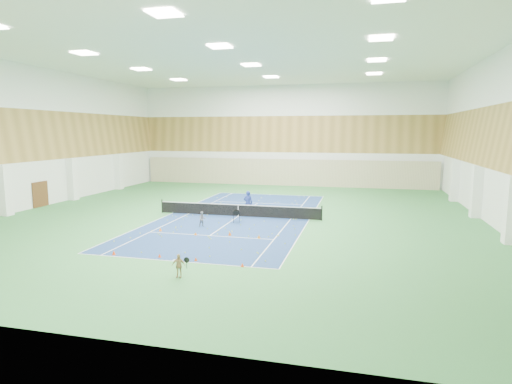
% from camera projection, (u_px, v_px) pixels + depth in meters
% --- Properties ---
extents(ground, '(40.00, 40.00, 0.00)m').
position_uv_depth(ground, '(238.00, 216.00, 33.02)').
color(ground, '#33773C').
rests_on(ground, ground).
extents(room_shell, '(36.00, 40.00, 12.00)m').
position_uv_depth(room_shell, '(238.00, 138.00, 32.18)').
color(room_shell, white).
rests_on(room_shell, ground).
extents(wood_cladding, '(36.00, 40.00, 8.00)m').
position_uv_depth(wood_cladding, '(238.00, 111.00, 31.90)').
color(wood_cladding, olive).
rests_on(wood_cladding, room_shell).
extents(ceiling_light_grid, '(21.40, 25.40, 0.06)m').
position_uv_depth(ceiling_light_grid, '(237.00, 57.00, 31.35)').
color(ceiling_light_grid, white).
rests_on(ceiling_light_grid, room_shell).
extents(court_surface, '(10.97, 23.77, 0.01)m').
position_uv_depth(court_surface, '(238.00, 216.00, 33.02)').
color(court_surface, navy).
rests_on(court_surface, ground).
extents(tennis_balls_scatter, '(10.57, 22.77, 0.07)m').
position_uv_depth(tennis_balls_scatter, '(238.00, 216.00, 33.01)').
color(tennis_balls_scatter, '#CFE126').
rests_on(tennis_balls_scatter, ground).
extents(tennis_net, '(12.80, 0.10, 1.10)m').
position_uv_depth(tennis_net, '(238.00, 209.00, 32.94)').
color(tennis_net, black).
rests_on(tennis_net, ground).
extents(back_curtain, '(35.40, 0.16, 3.20)m').
position_uv_depth(back_curtain, '(284.00, 172.00, 51.77)').
color(back_curtain, '#C6B793').
rests_on(back_curtain, ground).
extents(door_left_b, '(0.08, 1.80, 2.20)m').
position_uv_depth(door_left_b, '(40.00, 194.00, 37.14)').
color(door_left_b, '#593319').
rests_on(door_left_b, ground).
extents(coach, '(0.77, 0.58, 1.93)m').
position_uv_depth(coach, '(248.00, 203.00, 33.42)').
color(coach, navy).
rests_on(coach, ground).
extents(child_court, '(0.65, 0.62, 1.06)m').
position_uv_depth(child_court, '(202.00, 219.00, 29.42)').
color(child_court, gray).
rests_on(child_court, ground).
extents(child_apron, '(0.66, 0.34, 1.08)m').
position_uv_depth(child_apron, '(179.00, 266.00, 19.14)').
color(child_apron, tan).
rests_on(child_apron, ground).
extents(ball_cart, '(0.63, 0.63, 0.88)m').
position_uv_depth(ball_cart, '(236.00, 216.00, 30.77)').
color(ball_cart, black).
rests_on(ball_cart, ground).
extents(cone_svc_a, '(0.22, 0.22, 0.25)m').
position_uv_depth(cone_svc_a, '(160.00, 229.00, 28.10)').
color(cone_svc_a, orange).
rests_on(cone_svc_a, ground).
extents(cone_svc_b, '(0.18, 0.18, 0.19)m').
position_uv_depth(cone_svc_b, '(196.00, 234.00, 27.03)').
color(cone_svc_b, orange).
rests_on(cone_svc_b, ground).
extents(cone_svc_c, '(0.23, 0.23, 0.25)m').
position_uv_depth(cone_svc_c, '(230.00, 234.00, 26.94)').
color(cone_svc_c, '#F1590C').
rests_on(cone_svc_c, ground).
extents(cone_svc_d, '(0.21, 0.21, 0.23)m').
position_uv_depth(cone_svc_d, '(259.00, 237.00, 26.18)').
color(cone_svc_d, orange).
rests_on(cone_svc_d, ground).
extents(cone_base_a, '(0.21, 0.21, 0.23)m').
position_uv_depth(cone_base_a, '(114.00, 253.00, 22.69)').
color(cone_base_a, '#E13C0B').
rests_on(cone_base_a, ground).
extents(cone_base_b, '(0.18, 0.18, 0.20)m').
position_uv_depth(cone_base_b, '(160.00, 256.00, 22.23)').
color(cone_base_b, '#E9400C').
rests_on(cone_base_b, ground).
extents(cone_base_c, '(0.18, 0.18, 0.20)m').
position_uv_depth(cone_base_c, '(196.00, 259.00, 21.64)').
color(cone_base_c, '#E1410B').
rests_on(cone_base_c, ground).
extents(cone_base_d, '(0.18, 0.18, 0.20)m').
position_uv_depth(cone_base_d, '(242.00, 265.00, 20.69)').
color(cone_base_d, '#EC430C').
rests_on(cone_base_d, ground).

